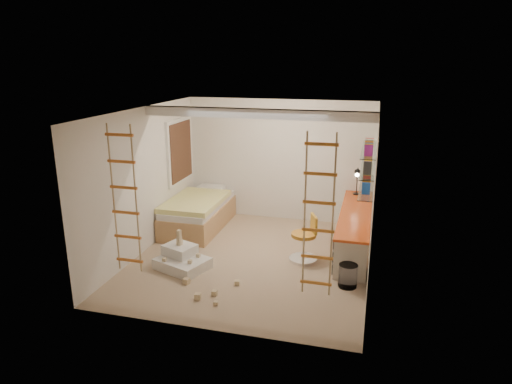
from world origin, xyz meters
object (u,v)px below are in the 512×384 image
(desk, at_px, (355,229))
(play_platform, at_px, (182,260))
(bed, at_px, (199,212))
(swivel_chair, at_px, (305,244))

(desk, bearing_deg, play_platform, -151.88)
(bed, relative_size, play_platform, 2.04)
(swivel_chair, bearing_deg, play_platform, -157.85)
(swivel_chair, bearing_deg, desk, 40.18)
(play_platform, bearing_deg, swivel_chair, 22.15)
(desk, xyz_separation_m, bed, (-3.20, 0.36, -0.07))
(bed, distance_m, play_platform, 1.90)
(swivel_chair, height_order, play_platform, swivel_chair)
(bed, height_order, swivel_chair, swivel_chair)
(desk, bearing_deg, swivel_chair, -139.82)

